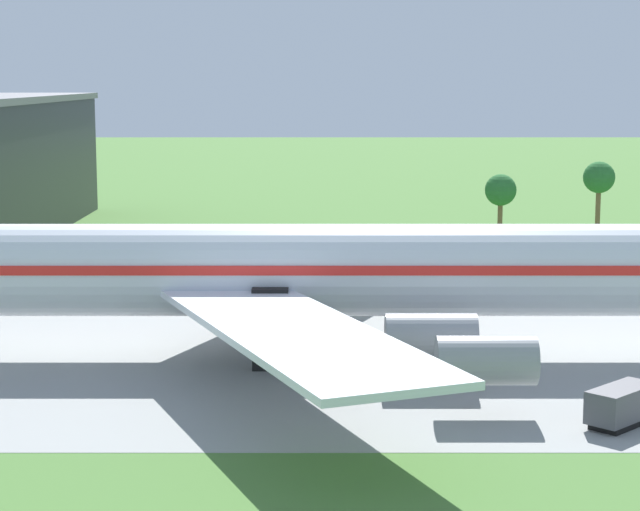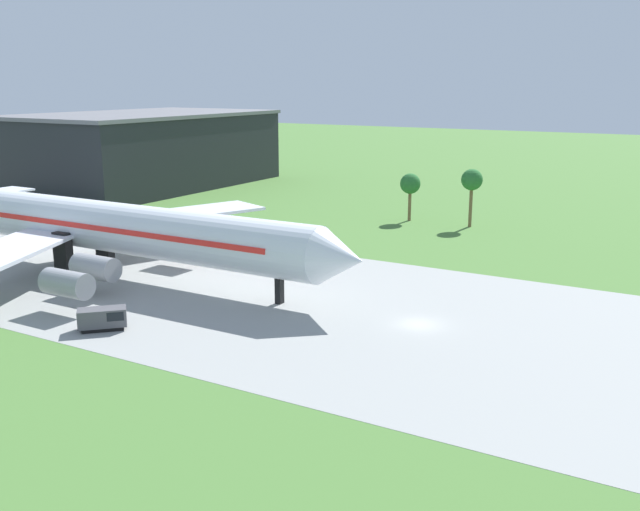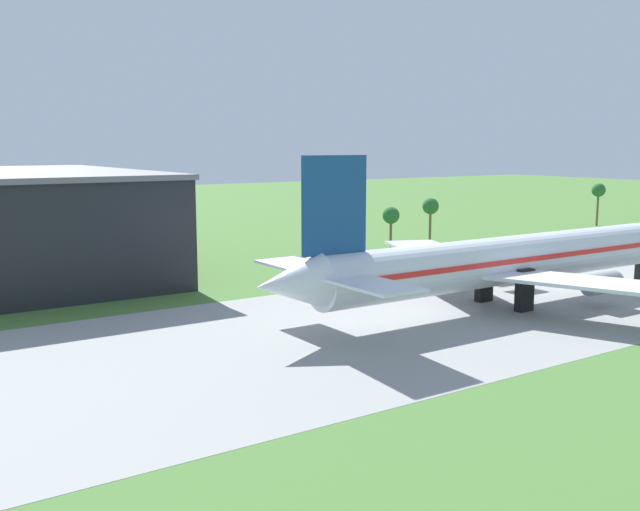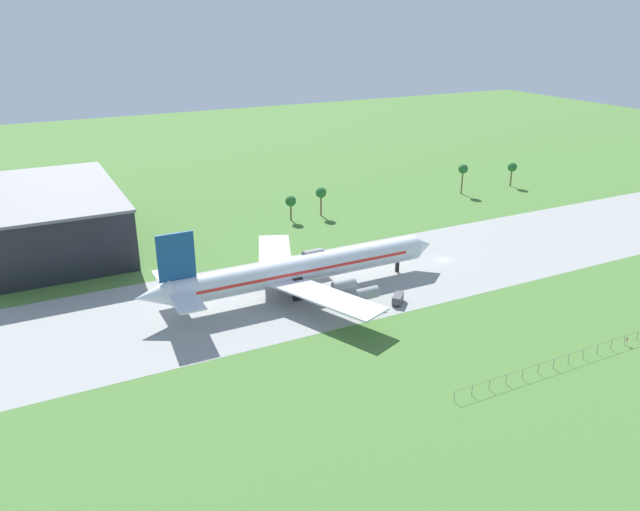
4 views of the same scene
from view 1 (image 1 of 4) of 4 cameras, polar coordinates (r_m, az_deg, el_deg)
The scene contains 2 objects.
jet_airliner at distance 79.45m, azimuth -0.96°, elevation -0.76°, with size 78.01×58.48×20.07m.
baggage_tug at distance 67.10m, azimuth 14.73°, elevation -7.10°, with size 4.71×4.70×2.21m.
Camera 1 is at (-43.44, -79.52, 19.17)m, focal length 65.00 mm.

